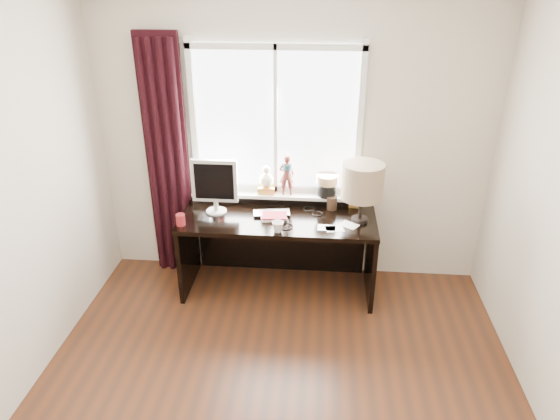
# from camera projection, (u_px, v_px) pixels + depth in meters

# --- Properties ---
(wall_back) EXTENTS (3.50, 0.00, 2.60)m
(wall_back) POSITION_uv_depth(u_px,v_px,m) (293.00, 143.00, 4.42)
(wall_back) COLOR beige
(wall_back) RESTS_ON ground
(laptop) EXTENTS (0.35, 0.25, 0.03)m
(laptop) POSITION_uv_depth(u_px,v_px,m) (272.00, 213.00, 4.37)
(laptop) COLOR silver
(laptop) RESTS_ON desk
(mug) EXTENTS (0.13, 0.12, 0.10)m
(mug) POSITION_uv_depth(u_px,v_px,m) (278.00, 226.00, 4.07)
(mug) COLOR white
(mug) RESTS_ON desk
(red_cup) EXTENTS (0.08, 0.08, 0.10)m
(red_cup) POSITION_uv_depth(u_px,v_px,m) (181.00, 220.00, 4.18)
(red_cup) COLOR maroon
(red_cup) RESTS_ON desk
(window) EXTENTS (1.52, 0.21, 1.40)m
(window) POSITION_uv_depth(u_px,v_px,m) (277.00, 143.00, 4.39)
(window) COLOR white
(window) RESTS_ON ground
(curtain) EXTENTS (0.38, 0.09, 2.25)m
(curtain) POSITION_uv_depth(u_px,v_px,m) (167.00, 162.00, 4.51)
(curtain) COLOR black
(curtain) RESTS_ON floor
(desk) EXTENTS (1.70, 0.70, 0.75)m
(desk) POSITION_uv_depth(u_px,v_px,m) (279.00, 235.00, 4.54)
(desk) COLOR black
(desk) RESTS_ON floor
(monitor) EXTENTS (0.40, 0.18, 0.49)m
(monitor) POSITION_uv_depth(u_px,v_px,m) (215.00, 183.00, 4.30)
(monitor) COLOR beige
(monitor) RESTS_ON desk
(notebook_stack) EXTENTS (0.25, 0.21, 0.03)m
(notebook_stack) POSITION_uv_depth(u_px,v_px,m) (274.00, 216.00, 4.31)
(notebook_stack) COLOR beige
(notebook_stack) RESTS_ON desk
(brush_holder) EXTENTS (0.09, 0.09, 0.25)m
(brush_holder) POSITION_uv_depth(u_px,v_px,m) (332.00, 203.00, 4.45)
(brush_holder) COLOR black
(brush_holder) RESTS_ON desk
(icon_frame) EXTENTS (0.10, 0.03, 0.13)m
(icon_frame) POSITION_uv_depth(u_px,v_px,m) (355.00, 201.00, 4.47)
(icon_frame) COLOR gold
(icon_frame) RESTS_ON desk
(table_lamp) EXTENTS (0.35, 0.35, 0.52)m
(table_lamp) POSITION_uv_depth(u_px,v_px,m) (362.00, 182.00, 4.11)
(table_lamp) COLOR black
(table_lamp) RESTS_ON desk
(loose_papers) EXTENTS (0.36, 0.24, 0.00)m
(loose_papers) POSITION_uv_depth(u_px,v_px,m) (337.00, 227.00, 4.16)
(loose_papers) COLOR white
(loose_papers) RESTS_ON desk
(desk_cables) EXTENTS (0.41, 0.51, 0.01)m
(desk_cables) POSITION_uv_depth(u_px,v_px,m) (302.00, 218.00, 4.32)
(desk_cables) COLOR black
(desk_cables) RESTS_ON desk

